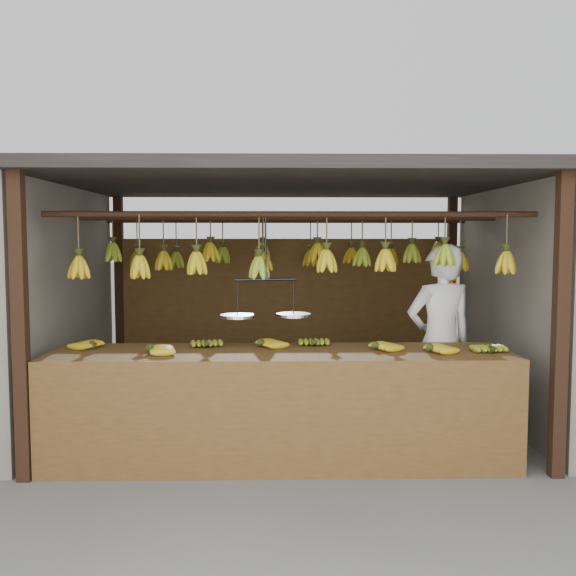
{
  "coord_description": "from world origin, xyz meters",
  "views": [
    {
      "loc": [
        -0.12,
        -6.2,
        1.81
      ],
      "look_at": [
        0.0,
        0.3,
        1.3
      ],
      "focal_mm": 40.0,
      "sensor_mm": 36.0,
      "label": 1
    }
  ],
  "objects": [
    {
      "name": "vendor",
      "position": [
        1.34,
        -0.56,
        0.88
      ],
      "size": [
        0.72,
        0.57,
        1.75
      ],
      "primitive_type": "imported",
      "rotation": [
        0.0,
        0.0,
        3.39
      ],
      "color": "white",
      "rests_on": "ground"
    },
    {
      "name": "balance_scale",
      "position": [
        -0.21,
        -1.0,
        1.22
      ],
      "size": [
        0.73,
        0.34,
        0.84
      ],
      "color": "black",
      "rests_on": "ground"
    },
    {
      "name": "hanging_bananas",
      "position": [
        0.0,
        0.01,
        1.62
      ],
      "size": [
        3.62,
        2.23,
        0.39
      ],
      "color": "gold",
      "rests_on": "ground"
    },
    {
      "name": "bag_bundles",
      "position": [
        1.94,
        1.35,
        1.0
      ],
      "size": [
        0.08,
        0.26,
        1.2
      ],
      "color": "yellow",
      "rests_on": "ground"
    },
    {
      "name": "stall",
      "position": [
        0.0,
        0.33,
        1.97
      ],
      "size": [
        4.3,
        3.3,
        2.4
      ],
      "color": "black",
      "rests_on": "ground"
    },
    {
      "name": "counter",
      "position": [
        -0.08,
        -1.23,
        0.71
      ],
      "size": [
        3.7,
        0.84,
        0.96
      ],
      "color": "brown",
      "rests_on": "ground"
    },
    {
      "name": "ground",
      "position": [
        0.0,
        0.0,
        0.0
      ],
      "size": [
        80.0,
        80.0,
        0.0
      ],
      "primitive_type": "plane",
      "color": "#5B5B57"
    }
  ]
}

